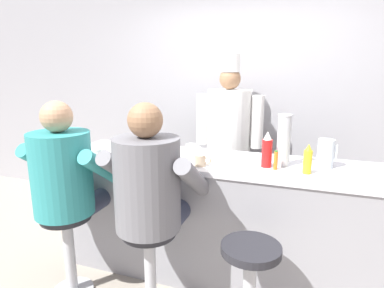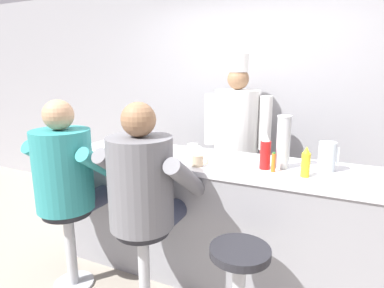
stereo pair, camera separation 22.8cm
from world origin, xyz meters
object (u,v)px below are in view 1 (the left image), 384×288
Objects in this scene: breakfast_plate at (124,152)px; coffee_mug_white at (192,149)px; empty_stool_round at (250,278)px; hot_sauce_bottle_orange at (276,160)px; napkin_dispenser_chrome at (162,156)px; cook_in_whites_near at (229,135)px; water_pitcher_clear at (325,153)px; diner_seated_teal at (66,178)px; cereal_bowl at (98,151)px; diner_seated_grey at (150,189)px; mustard_bottle_yellow at (308,160)px; ketchup_bottle_red at (267,151)px; cup_stack_steel at (284,140)px; coffee_mug_tan at (201,160)px.

breakfast_plate is 0.58m from coffee_mug_white.
coffee_mug_white reaches higher than empty_stool_round.
hot_sauce_bottle_orange reaches higher than empty_stool_round.
napkin_dispenser_chrome is (-0.13, -0.33, 0.01)m from coffee_mug_white.
napkin_dispenser_chrome is at bearing -101.94° from cook_in_whites_near.
water_pitcher_clear is 1.60m from breakfast_plate.
water_pitcher_clear is 0.14× the size of diner_seated_teal.
cereal_bowl is 0.09× the size of diner_seated_grey.
coffee_mug_white is at bearing 20.11° from cereal_bowl.
cook_in_whites_near reaches higher than mustard_bottle_yellow.
ketchup_bottle_red is 0.40× the size of empty_stool_round.
hot_sauce_bottle_orange is 0.36× the size of cup_stack_steel.
diner_seated_teal is at bearing -89.71° from cereal_bowl.
empty_stool_round is (0.69, -0.04, -0.48)m from diner_seated_grey.
mustard_bottle_yellow reaches higher than empty_stool_round.
empty_stool_round is (-0.00, -0.57, -0.68)m from ketchup_bottle_red.
diner_seated_teal is at bearing -161.53° from hot_sauce_bottle_orange.
cup_stack_steel reaches higher than coffee_mug_white.
cook_in_whites_near reaches higher than cereal_bowl.
diner_seated_grey reaches higher than diner_seated_teal.
napkin_dispenser_chrome is (0.61, -0.06, 0.03)m from cereal_bowl.
cup_stack_steel is at bearing 36.96° from diner_seated_grey.
coffee_mug_tan is at bearing -169.85° from hot_sauce_bottle_orange.
coffee_mug_white is 0.69m from diner_seated_grey.
ketchup_bottle_red is 0.18× the size of diner_seated_grey.
ketchup_bottle_red is at bearing 89.59° from empty_stool_round.
napkin_dispenser_chrome is 0.08× the size of diner_seated_grey.
cereal_bowl is (-1.38, -0.12, -0.10)m from ketchup_bottle_red.
hot_sauce_bottle_orange is 1.26m from breakfast_plate.
cook_in_whites_near is (-0.05, 1.14, -0.02)m from coffee_mug_tan.
empty_stool_round is (1.38, -0.44, -0.58)m from cereal_bowl.
diner_seated_grey reaches higher than mustard_bottle_yellow.
cup_stack_steel is at bearing 20.55° from coffee_mug_tan.
empty_stool_round is (1.19, -0.55, -0.57)m from breakfast_plate.
cereal_bowl is 1.51m from cup_stack_steel.
water_pitcher_clear reaches higher than empty_stool_round.
diner_seated_teal is 1.45m from empty_stool_round.
hot_sauce_bottle_orange is 0.09× the size of diner_seated_teal.
water_pitcher_clear is at bearing 18.07° from ketchup_bottle_red.
ketchup_bottle_red is 1.49m from diner_seated_teal.
diner_seated_teal reaches higher than cup_stack_steel.
breakfast_plate is at bearing -123.54° from cook_in_whites_near.
diner_seated_grey is at bearing 176.90° from empty_stool_round.
mustard_bottle_yellow is at bearing -5.11° from hot_sauce_bottle_orange.
mustard_bottle_yellow is 0.24m from cup_stack_steel.
water_pitcher_clear reaches higher than hot_sauce_bottle_orange.
mustard_bottle_yellow is 0.95m from coffee_mug_white.
ketchup_bottle_red reaches higher than napkin_dispenser_chrome.
diner_seated_teal is (-1.38, -0.53, -0.20)m from ketchup_bottle_red.
diner_seated_grey is at bearing -45.53° from breakfast_plate.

